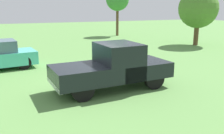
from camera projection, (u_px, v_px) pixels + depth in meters
name	position (u px, v px, depth m)	size (l,w,h in m)	color
ground_plane	(99.00, 84.00, 10.72)	(80.00, 80.00, 0.00)	#5B8C47
pickup_truck	(115.00, 66.00, 9.92)	(4.86, 2.22, 1.82)	black
tree_back_left	(198.00, 9.00, 20.51)	(3.20, 3.20, 4.62)	brown
tree_far_center	(117.00, 0.00, 26.88)	(2.48, 2.48, 5.14)	brown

